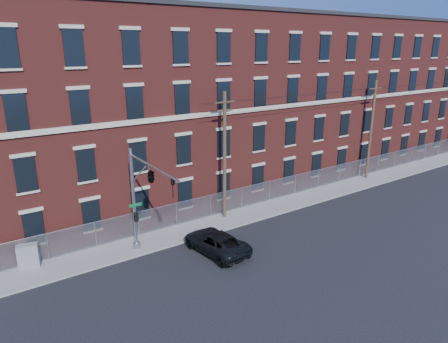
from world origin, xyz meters
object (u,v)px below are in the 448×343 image
at_px(traffic_signal_mast, 147,184).
at_px(utility_pole_near, 225,154).
at_px(utility_cabinet, 28,256).
at_px(pickup_truck, 216,242).

xyz_separation_m(traffic_signal_mast, utility_pole_near, (8.00, 3.42, -0.05)).
distance_m(traffic_signal_mast, utility_pole_near, 8.70).
xyz_separation_m(traffic_signal_mast, utility_cabinet, (-6.50, 3.76, -4.50)).
height_order(utility_pole_near, pickup_truck, utility_pole_near).
distance_m(utility_pole_near, pickup_truck, 7.38).
relative_size(utility_pole_near, pickup_truck, 1.95).
xyz_separation_m(traffic_signal_mast, pickup_truck, (4.30, -0.98, -4.67)).
height_order(pickup_truck, utility_cabinet, utility_cabinet).
distance_m(traffic_signal_mast, pickup_truck, 6.43).
relative_size(traffic_signal_mast, utility_cabinet, 4.58).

